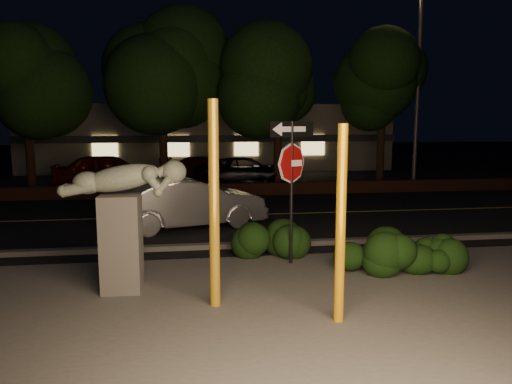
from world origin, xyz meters
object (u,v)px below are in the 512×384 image
Objects in this scene: silver_sedan at (188,203)px; parked_car_dark at (247,172)px; yellow_pole_left at (214,206)px; signpost at (292,164)px; streetlight at (414,71)px; yellow_pole_right at (341,225)px; parked_car_red at (109,172)px; parked_car_darkred at (209,170)px; sculpture at (123,212)px.

parked_car_dark is at bearing -35.27° from silver_sedan.
yellow_pole_left reaches higher than signpost.
streetlight is at bearing 36.58° from signpost.
yellow_pole_right is (1.86, -0.93, -0.19)m from yellow_pole_left.
parked_car_dark is at bearing 80.60° from yellow_pole_left.
streetlight is at bearing 54.10° from yellow_pole_left.
yellow_pole_left is 0.72× the size of parked_car_red.
signpost is 14.02m from parked_car_darkred.
sculpture is at bearing 150.57° from yellow_pole_right.
streetlight reaches higher than yellow_pole_right.
yellow_pole_right is 3.24m from signpost.
parked_car_red is (-13.67, 0.84, -4.46)m from streetlight.
parked_car_red is at bearing 96.13° from signpost.
silver_sedan is (-0.37, 6.28, -1.00)m from yellow_pole_left.
yellow_pole_right is 0.69× the size of silver_sedan.
streetlight is at bearing 61.14° from yellow_pole_right.
sculpture reaches higher than parked_car_red.
sculpture is 13.73m from parked_car_red.
sculpture is 0.54× the size of silver_sedan.
parked_car_red reaches higher than parked_car_dark.
sculpture is at bearing 149.96° from silver_sedan.
signpost is at bearing -158.26° from parked_car_red.
silver_sedan is 0.93× the size of parked_car_red.
streetlight is 1.79× the size of parked_car_dark.
parked_car_darkred is (-1.12, 17.07, -0.88)m from yellow_pole_right.
yellow_pole_left is at bearing 153.44° from yellow_pole_right.
sculpture is 0.48× the size of parked_car_dark.
signpost is at bearing 91.25° from yellow_pole_right.
streetlight reaches higher than sculpture.
signpost is 12.67m from parked_car_dark.
silver_sedan is at bearing 107.17° from yellow_pole_right.
parked_car_red reaches higher than silver_sedan.
yellow_pole_left is at bearing -30.36° from sculpture.
sculpture reaches higher than parked_car_darkred.
sculpture is 14.40m from parked_car_dark.
yellow_pole_right is at bearing -27.19° from sculpture.
yellow_pole_left is 2.09m from yellow_pole_right.
signpost is at bearing -101.87° from streetlight.
parked_car_red is 0.97× the size of parked_car_dark.
yellow_pole_left reaches higher than parked_car_dark.
sculpture is (-3.45, 1.95, -0.06)m from yellow_pole_right.
yellow_pole_right reaches higher than parked_car_dark.
signpost is 0.68× the size of parked_car_darkred.
signpost reaches higher than parked_car_dark.
signpost reaches higher than yellow_pole_right.
signpost is 13.57m from parked_car_red.
yellow_pole_right reaches higher than silver_sedan.
sculpture reaches higher than parked_car_dark.
silver_sedan is (-10.30, -7.44, -4.54)m from streetlight.
signpost is 4.81m from silver_sedan.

